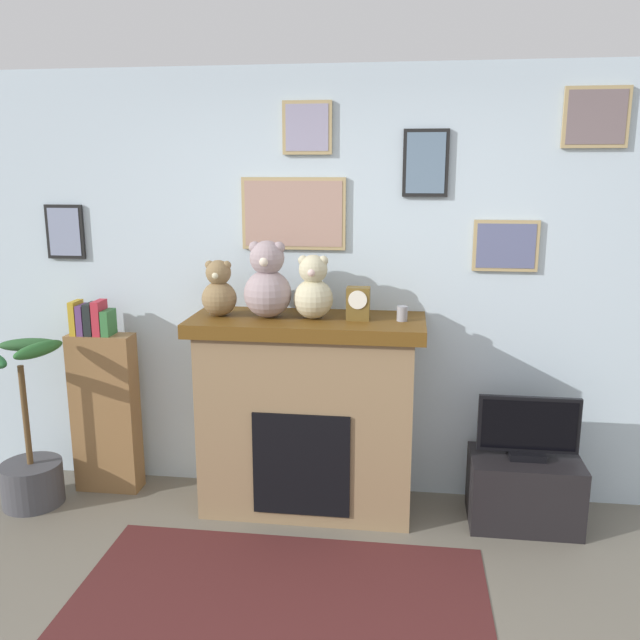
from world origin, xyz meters
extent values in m
cube|color=silver|center=(0.00, 2.00, 1.30)|extent=(5.20, 0.12, 2.60)
cube|color=tan|center=(-0.39, 1.93, 1.76)|extent=(0.62, 0.02, 0.43)
cube|color=tan|center=(-0.39, 1.91, 1.76)|extent=(0.58, 0.00, 0.39)
cube|color=tan|center=(-0.30, 1.93, 2.25)|extent=(0.29, 0.02, 0.30)
cube|color=#9690AE|center=(-0.30, 1.91, 2.25)|extent=(0.25, 0.00, 0.26)
cube|color=tan|center=(0.85, 1.93, 1.58)|extent=(0.37, 0.02, 0.30)
cube|color=slate|center=(0.85, 1.91, 1.58)|extent=(0.33, 0.00, 0.26)
cube|color=tan|center=(1.29, 1.93, 2.29)|extent=(0.35, 0.02, 0.33)
cube|color=slate|center=(1.29, 1.91, 2.29)|extent=(0.31, 0.00, 0.29)
cube|color=black|center=(-1.84, 1.93, 1.63)|extent=(0.24, 0.02, 0.34)
cube|color=#808BAA|center=(-1.84, 1.91, 1.63)|extent=(0.20, 0.00, 0.30)
cube|color=black|center=(0.38, 1.93, 2.05)|extent=(0.26, 0.02, 0.38)
cube|color=slate|center=(0.38, 1.91, 2.05)|extent=(0.22, 0.00, 0.34)
cube|color=#896D4C|center=(-0.27, 1.68, 0.55)|extent=(1.23, 0.51, 1.10)
cube|color=#5C3B12|center=(-0.27, 1.68, 1.14)|extent=(1.35, 0.57, 0.08)
cube|color=black|center=(-0.27, 1.42, 0.38)|extent=(0.55, 0.02, 0.61)
cube|color=brown|center=(-1.57, 1.74, 0.51)|extent=(0.40, 0.16, 1.02)
cube|color=#B89223|center=(-1.71, 1.74, 1.13)|extent=(0.04, 0.13, 0.21)
cube|color=#5C386F|center=(-1.67, 1.74, 1.12)|extent=(0.04, 0.13, 0.19)
cube|color=black|center=(-1.61, 1.74, 1.12)|extent=(0.05, 0.13, 0.20)
cube|color=#B72937|center=(-1.56, 1.74, 1.13)|extent=(0.05, 0.13, 0.21)
cube|color=#34723A|center=(-1.51, 1.74, 1.10)|extent=(0.05, 0.13, 0.16)
cylinder|color=#3F3F44|center=(-1.95, 1.48, 0.13)|extent=(0.36, 0.36, 0.26)
cylinder|color=brown|center=(-1.95, 1.48, 0.57)|extent=(0.04, 0.04, 0.62)
ellipsoid|color=#28612A|center=(-1.80, 1.44, 1.00)|extent=(0.19, 0.37, 0.08)
ellipsoid|color=#28552A|center=(-2.00, 1.68, 0.96)|extent=(0.37, 0.19, 0.08)
cube|color=black|center=(1.00, 1.64, 0.20)|extent=(0.62, 0.40, 0.40)
cube|color=black|center=(1.00, 1.64, 0.42)|extent=(0.20, 0.14, 0.04)
cube|color=black|center=(1.00, 1.64, 0.61)|extent=(0.56, 0.03, 0.33)
cube|color=black|center=(1.00, 1.62, 0.61)|extent=(0.52, 0.00, 0.29)
cube|color=#481D1D|center=(-0.27, 0.75, 0.00)|extent=(2.00, 1.12, 0.01)
cylinder|color=gray|center=(0.27, 1.66, 1.22)|extent=(0.06, 0.06, 0.08)
cube|color=brown|center=(0.03, 1.66, 1.27)|extent=(0.13, 0.09, 0.19)
cylinder|color=white|center=(0.03, 1.61, 1.30)|extent=(0.10, 0.01, 0.10)
sphere|color=olive|center=(-0.78, 1.66, 1.28)|extent=(0.20, 0.20, 0.20)
sphere|color=olive|center=(-0.78, 1.66, 1.43)|extent=(0.15, 0.15, 0.15)
sphere|color=olive|center=(-0.83, 1.66, 1.48)|extent=(0.05, 0.05, 0.05)
sphere|color=olive|center=(-0.73, 1.66, 1.48)|extent=(0.05, 0.05, 0.05)
sphere|color=beige|center=(-0.78, 1.61, 1.43)|extent=(0.04, 0.04, 0.04)
sphere|color=gray|center=(-0.49, 1.66, 1.32)|extent=(0.27, 0.27, 0.27)
sphere|color=gray|center=(-0.49, 1.66, 1.52)|extent=(0.20, 0.20, 0.20)
sphere|color=gray|center=(-0.56, 1.66, 1.58)|extent=(0.07, 0.07, 0.07)
sphere|color=gray|center=(-0.43, 1.66, 1.58)|extent=(0.07, 0.07, 0.07)
sphere|color=beige|center=(-0.49, 1.58, 1.51)|extent=(0.06, 0.06, 0.06)
sphere|color=#C3BB96|center=(-0.23, 1.66, 1.29)|extent=(0.23, 0.23, 0.23)
sphere|color=#C3BB96|center=(-0.23, 1.66, 1.46)|extent=(0.16, 0.16, 0.16)
sphere|color=#C3BB96|center=(-0.29, 1.66, 1.51)|extent=(0.06, 0.06, 0.06)
sphere|color=#C3BB96|center=(-0.17, 1.66, 1.51)|extent=(0.06, 0.06, 0.06)
sphere|color=beige|center=(-0.23, 1.60, 1.46)|extent=(0.05, 0.05, 0.05)
camera|label=1|loc=(0.29, -2.00, 2.01)|focal=37.22mm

